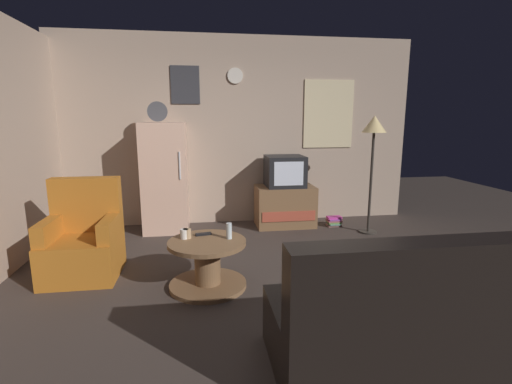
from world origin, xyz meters
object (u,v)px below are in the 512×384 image
(tv_stand, at_px, (285,206))
(mug_ceramic_white, at_px, (184,234))
(wine_glass, at_px, (229,231))
(armchair, at_px, (84,242))
(standing_lamp, at_px, (374,133))
(crt_tv, at_px, (285,171))
(couch, at_px, (410,322))
(coffee_table, at_px, (208,264))
(book_stack, at_px, (334,221))
(remote_control, at_px, (203,234))
(mug_ceramic_tan, at_px, (187,234))
(fridge, at_px, (165,177))

(tv_stand, distance_m, mug_ceramic_white, 2.26)
(wine_glass, bearing_deg, armchair, 162.50)
(standing_lamp, bearing_deg, crt_tv, 155.06)
(mug_ceramic_white, bearing_deg, armchair, 159.18)
(standing_lamp, relative_size, couch, 0.94)
(tv_stand, relative_size, crt_tv, 1.56)
(crt_tv, relative_size, wine_glass, 3.60)
(crt_tv, bearing_deg, coffee_table, -121.49)
(wine_glass, relative_size, armchair, 0.16)
(couch, bearing_deg, crt_tv, 91.30)
(tv_stand, height_order, book_stack, tv_stand)
(wine_glass, xyz_separation_m, mug_ceramic_white, (-0.41, 0.06, -0.03))
(couch, bearing_deg, book_stack, 78.22)
(book_stack, bearing_deg, remote_control, -140.40)
(standing_lamp, bearing_deg, remote_control, -151.85)
(mug_ceramic_tan, relative_size, couch, 0.05)
(tv_stand, height_order, mug_ceramic_white, tv_stand)
(wine_glass, distance_m, couch, 1.72)
(mug_ceramic_white, bearing_deg, book_stack, 38.44)
(coffee_table, distance_m, mug_ceramic_tan, 0.34)
(couch, bearing_deg, wine_glass, 126.54)
(crt_tv, relative_size, coffee_table, 0.75)
(standing_lamp, bearing_deg, mug_ceramic_white, -152.17)
(standing_lamp, bearing_deg, tv_stand, 154.82)
(standing_lamp, relative_size, remote_control, 10.60)
(tv_stand, relative_size, armchair, 0.87)
(remote_control, distance_m, armchair, 1.24)
(tv_stand, xyz_separation_m, book_stack, (0.71, -0.14, -0.22))
(couch, bearing_deg, mug_ceramic_tan, 134.18)
(coffee_table, height_order, book_stack, coffee_table)
(coffee_table, bearing_deg, crt_tv, 58.51)
(armchair, bearing_deg, standing_lamp, 14.64)
(armchair, bearing_deg, remote_control, -14.53)
(book_stack, bearing_deg, wine_glass, -134.16)
(wine_glass, bearing_deg, remote_control, 149.17)
(standing_lamp, bearing_deg, book_stack, 134.93)
(tv_stand, relative_size, mug_ceramic_tan, 9.33)
(couch, bearing_deg, mug_ceramic_white, 134.86)
(tv_stand, xyz_separation_m, wine_glass, (-0.96, -1.85, 0.23))
(mug_ceramic_white, distance_m, couch, 2.04)
(crt_tv, distance_m, mug_ceramic_white, 2.27)
(tv_stand, distance_m, armchair, 2.76)
(mug_ceramic_white, relative_size, mug_ceramic_tan, 1.00)
(coffee_table, distance_m, mug_ceramic_white, 0.35)
(mug_ceramic_white, bearing_deg, tv_stand, 52.58)
(crt_tv, bearing_deg, fridge, 178.95)
(fridge, relative_size, mug_ceramic_white, 19.67)
(standing_lamp, height_order, wine_glass, standing_lamp)
(crt_tv, height_order, couch, crt_tv)
(coffee_table, bearing_deg, mug_ceramic_tan, 150.60)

